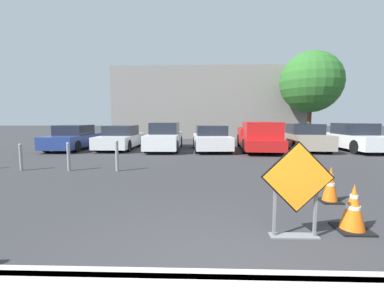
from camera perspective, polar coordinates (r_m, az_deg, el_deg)
The scene contains 19 objects.
ground_plane at distance 12.75m, azimuth 2.47°, elevation -2.39°, with size 96.00×96.00×0.00m, color #333335.
curb_lip at distance 3.15m, azimuth 4.98°, elevation -27.89°, with size 27.43×0.20×0.14m.
road_closed_sign at distance 4.17m, azimuth 22.30°, elevation -8.58°, with size 1.09×0.20×1.48m.
traffic_cone_nearest at distance 5.00m, azimuth 32.21°, elevation -11.93°, with size 0.51×0.51×0.76m.
traffic_cone_second at distance 6.38m, azimuth 28.41°, elevation -7.93°, with size 0.42×0.42×0.78m.
traffic_cone_third at distance 7.70m, azimuth 24.38°, elevation -5.74°, with size 0.42×0.42×0.71m.
traffic_cone_fourth at distance 9.25m, azimuth 22.89°, elevation -3.87°, with size 0.52×0.52×0.69m.
parked_car_nearest at distance 16.43m, azimuth -24.77°, elevation 1.21°, with size 1.89×4.31×1.41m.
parked_car_second at distance 15.77m, azimuth -15.51°, elevation 1.31°, with size 1.90×4.50×1.38m.
parked_car_third at distance 14.87m, azimuth -6.05°, elevation 1.50°, with size 1.79×4.69×1.55m.
parked_car_fourth at distance 14.47m, azimuth 4.28°, elevation 1.18°, with size 2.11×4.12×1.40m.
pickup_truck at distance 14.71m, azimuth 14.62°, elevation 1.38°, with size 2.27×5.63×1.61m.
parked_car_fifth at distance 15.93m, azimuth 23.72°, elevation 1.24°, with size 2.16×4.19×1.48m.
parked_car_sixth at distance 16.92m, azimuth 32.37°, elevation 1.15°, with size 1.90×4.57×1.53m.
bollard_nearest at distance 9.12m, azimuth -16.34°, elevation -2.34°, with size 0.12×0.12×1.07m.
bollard_second at distance 9.78m, azimuth -25.73°, elevation -2.38°, with size 0.12×0.12×0.99m.
bollard_third at distance 10.66m, azimuth -33.76°, elevation -2.28°, with size 0.12×0.12×0.94m.
building_facade_backdrop at distance 24.77m, azimuth 3.60°, elevation 8.87°, with size 17.04×5.00×6.29m.
street_tree_behind_lot at distance 22.43m, azimuth 24.92°, elevation 12.37°, with size 4.69×4.69×6.94m.
Camera 1 is at (-0.16, -2.62, 1.82)m, focal length 24.00 mm.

